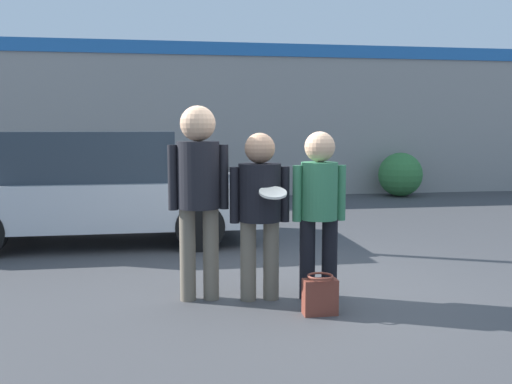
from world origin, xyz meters
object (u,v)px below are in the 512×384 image
object	(u,v)px
person_middle_with_frisbee	(260,201)
person_right	(319,201)
person_left	(199,182)
shrub	(400,174)
parked_car_near	(97,188)
handbag	(320,295)

from	to	relation	value
person_middle_with_frisbee	person_right	distance (m)	0.57
person_left	person_right	distance (m)	1.15
person_right	shrub	size ratio (longest dim) A/B	1.53
parked_car_near	person_right	bearing A→B (deg)	-53.04
person_middle_with_frisbee	person_right	size ratio (longest dim) A/B	0.99
person_left	person_right	size ratio (longest dim) A/B	1.15
person_left	handbag	size ratio (longest dim) A/B	5.16
person_left	shrub	distance (m)	9.21
person_right	shrub	bearing A→B (deg)	61.52
person_left	parked_car_near	xyz separation A→B (m)	(-1.26, 3.05, -0.34)
person_right	handbag	xyz separation A→B (m)	(-0.12, -0.49, -0.77)
handbag	person_right	bearing A→B (deg)	76.42
person_right	handbag	size ratio (longest dim) A/B	4.49
shrub	handbag	world-z (taller)	shrub
person_right	shrub	xyz separation A→B (m)	(4.15, 7.65, -0.42)
shrub	person_left	bearing A→B (deg)	-125.07
person_left	person_middle_with_frisbee	bearing A→B (deg)	-9.46
person_middle_with_frisbee	person_left	bearing A→B (deg)	170.54
person_middle_with_frisbee	handbag	bearing A→B (deg)	-49.35
person_middle_with_frisbee	handbag	distance (m)	1.04
person_middle_with_frisbee	parked_car_near	bearing A→B (deg)	120.16
person_left	person_right	world-z (taller)	person_left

